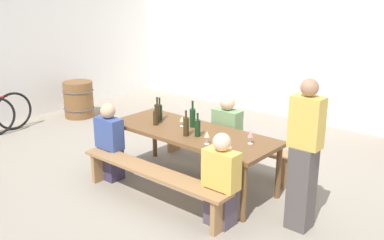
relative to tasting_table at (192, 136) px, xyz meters
The scene contains 21 objects.
ground_plane 0.68m from the tasting_table, ahead, with size 24.00×24.00×0.00m, color gray.
back_wall 3.81m from the tasting_table, 90.00° to the left, with size 14.00×0.20×3.20m, color white.
side_wall 4.69m from the tasting_table, behind, with size 0.20×7.80×3.20m, color white.
tasting_table is the anchor object (origin of this frame).
bench_near 0.81m from the tasting_table, 90.00° to the right, with size 2.23×0.30×0.45m.
bench_far 0.81m from the tasting_table, 90.00° to the left, with size 2.23×0.30×0.45m.
wine_bottle_0 0.27m from the tasting_table, 127.70° to the left, with size 0.08×0.08×0.36m.
wine_bottle_1 0.58m from the tasting_table, 166.83° to the right, with size 0.07×0.07×0.29m.
wine_bottle_2 0.28m from the tasting_table, 71.57° to the right, with size 0.07×0.07×0.33m.
wine_bottle_3 0.28m from the tasting_table, 30.50° to the right, with size 0.07×0.07×0.30m.
wine_bottle_4 0.65m from the tasting_table, behind, with size 0.08×0.08×0.35m.
wine_bottle_5 0.69m from the tasting_table, behind, with size 0.07×0.07×0.32m.
wine_glass_0 0.93m from the tasting_table, 22.34° to the right, with size 0.06×0.06×0.16m.
wine_glass_1 0.55m from the tasting_table, 29.59° to the right, with size 0.07×0.07×0.16m.
wine_glass_2 0.29m from the tasting_table, 165.11° to the left, with size 0.07×0.07×0.14m.
wine_glass_3 0.87m from the tasting_table, ahead, with size 0.07×0.07×0.18m.
seated_guest_near_0 1.15m from the tasting_table, 148.34° to the right, with size 0.39×0.24×1.08m.
seated_guest_near_1 1.11m from the tasting_table, 32.80° to the right, with size 0.41×0.24×1.08m.
seated_guest_far_0 0.62m from the tasting_table, 77.39° to the left, with size 0.40×0.24×1.14m.
standing_host 1.64m from the tasting_table, ahead, with size 0.33×0.24×1.68m.
wine_barrel 3.89m from the tasting_table, 166.39° to the left, with size 0.62×0.62×0.72m.
Camera 1 is at (3.55, -4.18, 2.60)m, focal length 41.50 mm.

